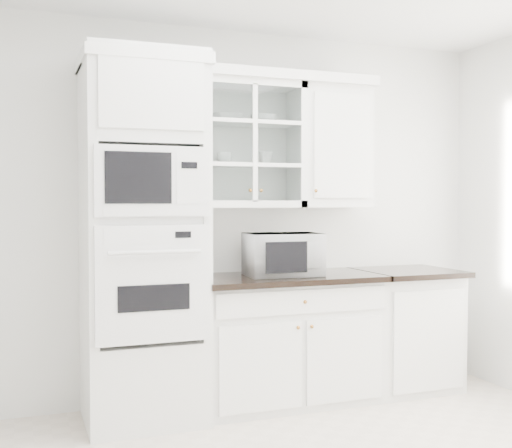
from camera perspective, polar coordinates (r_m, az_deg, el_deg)
name	(u,v)px	position (r m, az deg, el deg)	size (l,w,h in m)	color
room_shell	(313,140)	(3.55, 5.07, 7.44)	(4.00, 3.50, 2.70)	white
oven_column	(143,239)	(4.25, -9.99, -1.30)	(0.76, 0.68, 2.40)	white
base_cabinet_run	(286,338)	(4.68, 2.69, -10.08)	(1.32, 0.67, 0.92)	white
extra_base_cabinet	(405,328)	(5.15, 13.10, -9.01)	(0.72, 0.67, 0.92)	white
upper_cabinet_glass	(247,145)	(4.63, -0.82, 7.05)	(0.80, 0.33, 0.90)	white
upper_cabinet_solid	(331,148)	(4.90, 6.69, 6.76)	(0.55, 0.33, 0.90)	white
crown_molding	(234,75)	(4.64, -1.97, 13.09)	(2.14, 0.38, 0.07)	white
countertop_microwave	(282,254)	(4.54, 2.35, -2.70)	(0.52, 0.43, 0.30)	white
bowl_a	(226,118)	(4.61, -2.67, 9.42)	(0.23, 0.23, 0.06)	white
bowl_b	(264,119)	(4.70, 0.67, 9.31)	(0.19, 0.19, 0.06)	white
cup_a	(224,158)	(4.58, -2.86, 5.87)	(0.10, 0.10, 0.08)	white
cup_b	(266,158)	(4.68, 0.85, 5.86)	(0.10, 0.10, 0.09)	white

